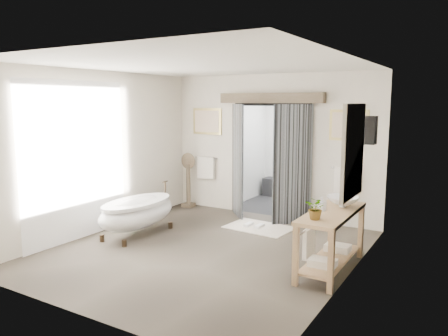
{
  "coord_description": "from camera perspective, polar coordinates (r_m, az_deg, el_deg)",
  "views": [
    {
      "loc": [
        3.69,
        -5.59,
        2.35
      ],
      "look_at": [
        0.0,
        0.6,
        1.25
      ],
      "focal_mm": 35.0,
      "sensor_mm": 36.0,
      "label": 1
    }
  ],
  "objects": [
    {
      "name": "ground_plane",
      "position": [
        7.1,
        -2.52,
        -10.66
      ],
      "size": [
        5.0,
        5.0,
        0.0
      ],
      "primitive_type": "plane",
      "color": "brown"
    },
    {
      "name": "rug",
      "position": [
        8.3,
        4.63,
        -7.74
      ],
      "size": [
        1.26,
        0.89,
        0.01
      ],
      "primitive_type": "cube",
      "rotation": [
        0.0,
        0.0,
        -0.08
      ],
      "color": "silver",
      "rests_on": "ground_plane"
    },
    {
      "name": "clawfoot_tub",
      "position": [
        7.9,
        -11.25,
        -5.68
      ],
      "size": [
        0.77,
        1.73,
        0.85
      ],
      "color": "#382A1B",
      "rests_on": "ground_plane"
    },
    {
      "name": "basin",
      "position": [
        6.5,
        15.24,
        -4.25
      ],
      "size": [
        0.53,
        0.53,
        0.16
      ],
      "primitive_type": "imported",
      "rotation": [
        0.0,
        0.0,
        -0.18
      ],
      "color": "white",
      "rests_on": "vanity"
    },
    {
      "name": "vanity",
      "position": [
        6.31,
        13.59,
        -8.56
      ],
      "size": [
        0.57,
        1.6,
        0.85
      ],
      "color": "tan",
      "rests_on": "ground_plane"
    },
    {
      "name": "pedestal_mirror",
      "position": [
        9.81,
        -4.68,
        -2.07
      ],
      "size": [
        0.36,
        0.23,
        1.23
      ],
      "color": "brown",
      "rests_on": "ground_plane"
    },
    {
      "name": "room_shell",
      "position": [
        6.63,
        -3.48,
        4.41
      ],
      "size": [
        4.52,
        5.02,
        2.91
      ],
      "color": "beige",
      "rests_on": "ground_plane"
    },
    {
      "name": "plant",
      "position": [
        5.72,
        11.96,
        -5.17
      ],
      "size": [
        0.31,
        0.28,
        0.3
      ],
      "primitive_type": "imported",
      "rotation": [
        0.0,
        0.0,
        -0.21
      ],
      "color": "gray",
      "rests_on": "vanity"
    },
    {
      "name": "back_wall_dressing",
      "position": [
        8.76,
        5.77,
        3.48
      ],
      "size": [
        3.82,
        0.71,
        2.52
      ],
      "color": "black",
      "rests_on": "ground_plane"
    },
    {
      "name": "slippers",
      "position": [
        8.33,
        3.93,
        -7.45
      ],
      "size": [
        0.33,
        0.25,
        0.05
      ],
      "color": "white",
      "rests_on": "rug"
    },
    {
      "name": "soap_bottle_a",
      "position": [
        6.2,
        12.68,
        -4.58
      ],
      "size": [
        0.12,
        0.12,
        0.2
      ],
      "primitive_type": "imported",
      "rotation": [
        0.0,
        0.0,
        -0.33
      ],
      "color": "gray",
      "rests_on": "vanity"
    },
    {
      "name": "soap_bottle_b",
      "position": [
        6.89,
        15.53,
        -3.57
      ],
      "size": [
        0.12,
        0.12,
        0.15
      ],
      "primitive_type": "imported",
      "rotation": [
        0.0,
        0.0,
        -0.04
      ],
      "color": "gray",
      "rests_on": "vanity"
    },
    {
      "name": "shower_room",
      "position": [
        10.37,
        9.64,
        0.54
      ],
      "size": [
        2.22,
        2.01,
        2.51
      ],
      "color": "#242427",
      "rests_on": "ground_plane"
    }
  ]
}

